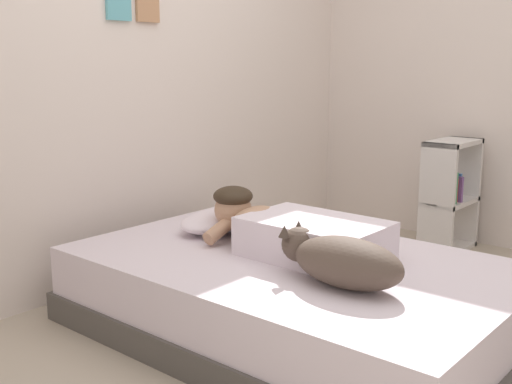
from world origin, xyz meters
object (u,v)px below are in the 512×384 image
pillow (222,220)px  coffee_cup (243,224)px  bed (292,296)px  bookshelf (449,195)px  person_lying (290,230)px  dog (341,260)px  cell_phone (364,253)px

pillow → coffee_cup: bearing=-55.2°
bed → bookshelf: (1.74, 0.01, 0.20)m
person_lying → bookshelf: bookshelf is taller
bed → person_lying: size_ratio=2.23×
dog → cell_phone: (0.43, 0.14, -0.10)m
bed → bookshelf: size_ratio=2.74×
dog → bookshelf: 1.94m
pillow → cell_phone: (0.12, -0.80, -0.05)m
coffee_cup → bookshelf: (1.54, -0.48, -0.03)m
cell_phone → bed: bearing=139.8°
bookshelf → person_lying: bearing=178.1°
cell_phone → person_lying: bearing=125.5°
bed → cell_phone: cell_phone is taller
pillow → dog: (-0.30, -0.94, 0.05)m
bed → pillow: size_ratio=3.95×
dog → bookshelf: bookshelf is taller
pillow → coffee_cup: pillow is taller
coffee_cup → cell_phone: size_ratio=0.89×
pillow → person_lying: person_lying is taller
bed → coffee_cup: bearing=67.2°
dog → person_lying: bearing=62.4°
pillow → dog: dog is taller
person_lying → pillow: bearing=81.3°
bed → bookshelf: 1.75m
person_lying → dog: 0.48m
coffee_cup → person_lying: bearing=-109.0°
pillow → dog: 0.99m
person_lying → coffee_cup: size_ratio=7.36×
bookshelf → coffee_cup: bearing=162.7°
bookshelf → pillow: bearing=160.3°
cell_phone → bookshelf: size_ratio=0.19×
pillow → cell_phone: bearing=-81.2°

